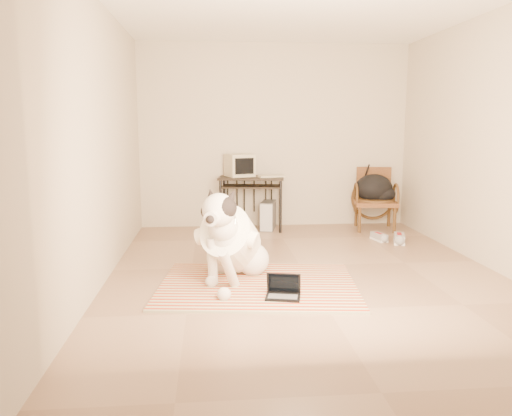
{
  "coord_description": "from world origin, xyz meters",
  "views": [
    {
      "loc": [
        -0.96,
        -5.2,
        1.52
      ],
      "look_at": [
        -0.53,
        -0.47,
        0.72
      ],
      "focal_mm": 35.0,
      "sensor_mm": 36.0,
      "label": 1
    }
  ],
  "objects": [
    {
      "name": "rug",
      "position": [
        -0.52,
        -0.66,
        0.01
      ],
      "size": [
        2.0,
        1.62,
        0.02
      ],
      "color": "#B8260F",
      "rests_on": "floor"
    },
    {
      "name": "sneaker_right",
      "position": [
        1.48,
        0.94,
        0.05
      ],
      "size": [
        0.23,
        0.36,
        0.12
      ],
      "color": "white",
      "rests_on": "floor"
    },
    {
      "name": "backpack",
      "position": [
        1.43,
        1.81,
        0.6
      ],
      "size": [
        0.57,
        0.45,
        0.4
      ],
      "color": "black",
      "rests_on": "rattan_chair"
    },
    {
      "name": "wall_front",
      "position": [
        0.0,
        -2.25,
        1.35
      ],
      "size": [
        4.5,
        0.0,
        4.5
      ],
      "primitive_type": "plane",
      "rotation": [
        -1.57,
        0.0,
        0.0
      ],
      "color": "beige",
      "rests_on": "floor"
    },
    {
      "name": "computer_desk",
      "position": [
        -0.37,
        1.95,
        0.67
      ],
      "size": [
        0.99,
        0.64,
        0.78
      ],
      "color": "black",
      "rests_on": "floor"
    },
    {
      "name": "ceiling",
      "position": [
        0.0,
        0.0,
        2.7
      ],
      "size": [
        4.5,
        4.5,
        0.0
      ],
      "primitive_type": "plane",
      "rotation": [
        3.14,
        0.0,
        0.0
      ],
      "color": "white",
      "rests_on": "wall_back"
    },
    {
      "name": "sneaker_left",
      "position": [
        1.26,
        1.09,
        0.04
      ],
      "size": [
        0.17,
        0.3,
        0.1
      ],
      "color": "white",
      "rests_on": "floor"
    },
    {
      "name": "wall_back",
      "position": [
        0.0,
        2.25,
        1.35
      ],
      "size": [
        4.5,
        0.0,
        4.5
      ],
      "primitive_type": "plane",
      "rotation": [
        1.57,
        0.0,
        0.0
      ],
      "color": "beige",
      "rests_on": "floor"
    },
    {
      "name": "crt_monitor",
      "position": [
        -0.53,
        2.03,
        0.94
      ],
      "size": [
        0.45,
        0.44,
        0.32
      ],
      "color": "#BEB294",
      "rests_on": "computer_desk"
    },
    {
      "name": "rattan_chair",
      "position": [
        1.44,
        1.85,
        0.45
      ],
      "size": [
        0.69,
        0.67,
        0.9
      ],
      "color": "brown",
      "rests_on": "floor"
    },
    {
      "name": "wall_left",
      "position": [
        -2.0,
        0.0,
        1.35
      ],
      "size": [
        0.0,
        4.5,
        4.5
      ],
      "primitive_type": "plane",
      "rotation": [
        1.57,
        0.0,
        1.57
      ],
      "color": "beige",
      "rests_on": "floor"
    },
    {
      "name": "floor",
      "position": [
        0.0,
        0.0,
        0.0
      ],
      "size": [
        4.5,
        4.5,
        0.0
      ],
      "primitive_type": "plane",
      "color": "#917159",
      "rests_on": "ground"
    },
    {
      "name": "laptop",
      "position": [
        -0.34,
        -1.04,
        0.07
      ],
      "size": [
        0.34,
        0.28,
        0.21
      ],
      "color": "black",
      "rests_on": "rug"
    },
    {
      "name": "wall_right",
      "position": [
        2.0,
        0.0,
        1.35
      ],
      "size": [
        0.0,
        4.5,
        4.5
      ],
      "primitive_type": "plane",
      "rotation": [
        1.57,
        0.0,
        -1.57
      ],
      "color": "beige",
      "rests_on": "floor"
    },
    {
      "name": "pc_tower",
      "position": [
        -0.13,
        1.95,
        0.21
      ],
      "size": [
        0.29,
        0.47,
        0.41
      ],
      "color": "#525255",
      "rests_on": "floor"
    },
    {
      "name": "dog",
      "position": [
        -0.77,
        -0.45,
        0.39
      ],
      "size": [
        0.74,
        1.35,
        0.99
      ],
      "color": "silver",
      "rests_on": "rug"
    },
    {
      "name": "desk_keyboard",
      "position": [
        -0.08,
        1.87,
        0.79
      ],
      "size": [
        0.41,
        0.24,
        0.03
      ],
      "primitive_type": "cube",
      "rotation": [
        0.0,
        0.0,
        0.26
      ],
      "color": "#BEB294",
      "rests_on": "computer_desk"
    }
  ]
}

